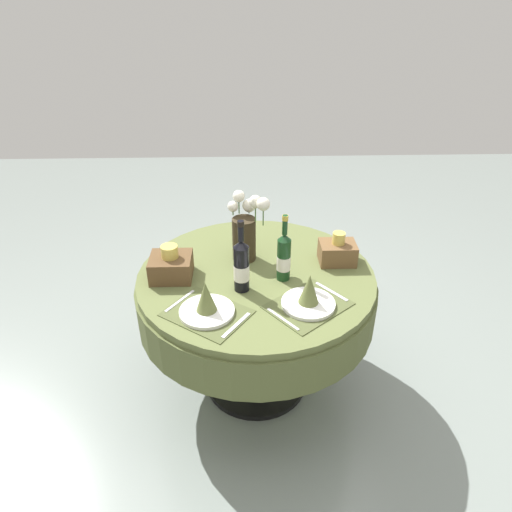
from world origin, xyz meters
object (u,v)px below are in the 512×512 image
(place_setting_right, at_px, (309,297))
(wine_bottle_left, at_px, (284,257))
(flower_vase, at_px, (246,229))
(dining_table, at_px, (256,297))
(place_setting_left, at_px, (207,305))
(wine_bottle_centre, at_px, (241,265))
(woven_basket_side_left, at_px, (171,266))
(woven_basket_side_right, at_px, (337,252))

(place_setting_right, relative_size, wine_bottle_left, 1.27)
(place_setting_right, distance_m, flower_vase, 0.51)
(dining_table, bearing_deg, wine_bottle_left, -22.31)
(dining_table, relative_size, place_setting_left, 2.79)
(wine_bottle_left, bearing_deg, wine_bottle_centre, -157.06)
(place_setting_left, xyz_separation_m, place_setting_right, (0.44, 0.04, 0.00))
(woven_basket_side_left, bearing_deg, place_setting_left, -57.71)
(dining_table, relative_size, wine_bottle_left, 3.54)
(place_setting_right, relative_size, woven_basket_side_right, 2.35)
(place_setting_right, height_order, woven_basket_side_right, woven_basket_side_right)
(woven_basket_side_left, bearing_deg, dining_table, 2.88)
(woven_basket_side_right, bearing_deg, wine_bottle_left, -152.96)
(place_setting_right, bearing_deg, wine_bottle_centre, 154.93)
(woven_basket_side_right, bearing_deg, wine_bottle_centre, -154.61)
(flower_vase, distance_m, woven_basket_side_left, 0.41)
(place_setting_left, relative_size, woven_basket_side_right, 2.35)
(flower_vase, bearing_deg, woven_basket_side_right, -6.26)
(dining_table, xyz_separation_m, wine_bottle_centre, (-0.07, -0.14, 0.28))
(flower_vase, bearing_deg, wine_bottle_centre, -94.79)
(flower_vase, relative_size, woven_basket_side_left, 1.87)
(place_setting_right, xyz_separation_m, wine_bottle_left, (-0.09, 0.22, 0.08))
(flower_vase, relative_size, woven_basket_side_right, 2.04)
(dining_table, bearing_deg, flower_vase, 108.33)
(place_setting_right, xyz_separation_m, flower_vase, (-0.27, 0.42, 0.12))
(place_setting_left, xyz_separation_m, wine_bottle_left, (0.35, 0.26, 0.08))
(woven_basket_side_right, bearing_deg, flower_vase, 173.74)
(flower_vase, xyz_separation_m, woven_basket_side_left, (-0.36, -0.17, -0.11))
(wine_bottle_centre, distance_m, woven_basket_side_left, 0.36)
(place_setting_right, bearing_deg, woven_basket_side_left, 158.11)
(place_setting_left, height_order, place_setting_right, same)
(dining_table, relative_size, flower_vase, 3.21)
(wine_bottle_left, bearing_deg, dining_table, 157.69)
(dining_table, xyz_separation_m, woven_basket_side_right, (0.42, 0.09, 0.21))
(place_setting_left, distance_m, place_setting_right, 0.45)
(wine_bottle_left, relative_size, woven_basket_side_right, 1.86)
(flower_vase, height_order, wine_bottle_centre, flower_vase)
(wine_bottle_left, xyz_separation_m, woven_basket_side_left, (-0.54, 0.03, -0.06))
(dining_table, height_order, flower_vase, flower_vase)
(wine_bottle_left, bearing_deg, flower_vase, 131.82)
(dining_table, relative_size, woven_basket_side_left, 6.00)
(place_setting_left, relative_size, place_setting_right, 1.00)
(flower_vase, xyz_separation_m, woven_basket_side_right, (0.46, -0.05, -0.11))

